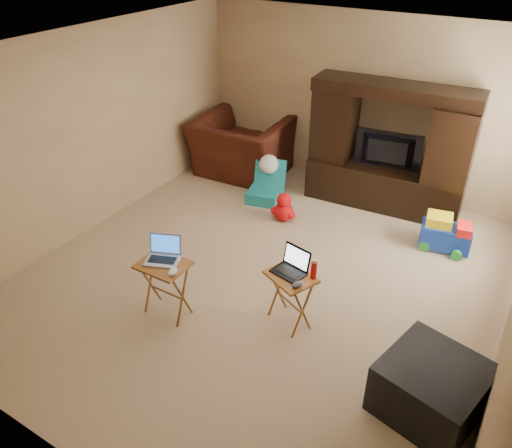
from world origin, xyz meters
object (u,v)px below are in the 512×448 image
Objects in this scene: mouse_right at (297,285)px; water_bottle at (314,270)px; recliner at (241,147)px; child_rocker at (264,182)px; entertainment_center at (388,148)px; plush_toy at (284,207)px; push_toy at (446,233)px; mouse_left at (173,272)px; ottoman at (431,388)px; television at (387,152)px; tray_table_right at (290,299)px; laptop_left at (161,251)px; tray_table_left at (166,289)px; laptop_right at (289,263)px.

water_bottle reaches higher than mouse_right.
recliner is 0.99m from child_rocker.
entertainment_center is 11.73× the size of water_bottle.
push_toy reaches higher than plush_toy.
mouse_left reaches higher than child_rocker.
mouse_right is (1.65, -2.18, 0.32)m from child_rocker.
entertainment_center is 1.54× the size of recliner.
ottoman is 6.36× the size of mouse_right.
television reaches higher than ottoman.
ottoman is 2.49m from mouse_left.
tray_table_right is (1.52, -2.06, -0.00)m from child_rocker.
plush_toy is 0.68× the size of push_toy.
mouse_right is (0.16, -2.95, -0.26)m from entertainment_center.
push_toy is 1.84× the size of laptop_left.
laptop_left is (-0.16, -2.23, 0.54)m from plush_toy.
mouse_left reaches higher than push_toy.
child_rocker is at bearing 97.75° from tray_table_left.
laptop_left reaches higher than mouse_right.
tray_table_left is (-2.63, -0.21, 0.07)m from ottoman.
laptop_left reaches higher than child_rocker.
entertainment_center is at bearing 74.97° from mouse_left.
laptop_left reaches higher than tray_table_left.
laptop_left is (-1.14, -3.28, -0.09)m from television.
tray_table_left is at bearing 64.44° from television.
child_rocker reaches higher than push_toy.
child_rocker is 3.26× the size of water_bottle.
tray_table_left reaches higher than child_rocker.
laptop_left is (-0.03, 0.03, 0.43)m from tray_table_left.
push_toy is at bearing 54.68° from mouse_left.
mouse_left is (0.22, -0.10, -0.09)m from laptop_left.
mouse_left is (-0.92, -3.38, -0.18)m from television.
laptop_right reaches higher than tray_table_left.
tray_table_right reaches higher than push_toy.
mouse_right is at bearing 17.58° from tray_table_left.
tray_table_left is at bearing -131.00° from tray_table_right.
plush_toy is 2.27m from tray_table_left.
recliner is 3.59m from water_bottle.
entertainment_center is 2.76m from water_bottle.
laptop_left is 2.58× the size of mouse_left.
entertainment_center is at bearing 48.25° from plush_toy.
entertainment_center reaches higher than ottoman.
child_rocker reaches higher than plush_toy.
water_bottle is at bearing -53.73° from plush_toy.
tray_table_right is (0.03, -2.83, -0.58)m from entertainment_center.
recliner is 4.20× the size of laptop_left.
ottoman is at bearing 11.47° from tray_table_right.
laptop_left is at bearing 155.56° from mouse_left.
tray_table_left reaches higher than tray_table_right.
tray_table_left is 1.06× the size of tray_table_right.
television reaches higher than tray_table_right.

